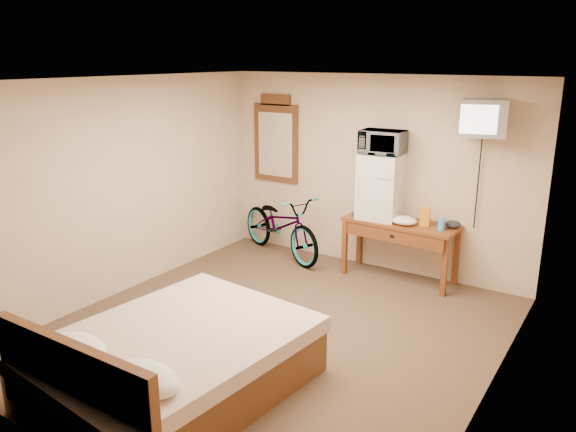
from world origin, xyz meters
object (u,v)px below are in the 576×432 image
Objects in this scene: bicycle at (281,225)px; bed at (169,363)px; mini_fridge at (381,186)px; wall_mirror at (276,140)px; microwave at (383,142)px; desk at (399,231)px; blue_cup at (441,224)px; crt_television at (484,118)px.

bed is (1.11, -3.32, -0.16)m from bicycle.
mini_fridge is 0.66× the size of wall_mirror.
wall_mirror is at bearing 169.12° from microwave.
desk is 0.56m from blue_cup.
bed is (-0.61, -3.37, -0.34)m from desk.
microwave is (-0.30, 0.06, 1.07)m from desk.
blue_cup is 0.06× the size of bed.
desk is 1.76× the size of mini_fridge.
crt_television reaches higher than blue_cup.
bicycle reaches higher than blue_cup.
bicycle is (-1.42, -0.11, -1.25)m from microwave.
mini_fridge is 0.47× the size of bicycle.
microwave is 1.90m from bicycle.
microwave is at bearing 168.83° from desk.
bicycle is (-1.42, -0.11, -0.70)m from mini_fridge.
desk is at bearing -178.51° from crt_television.
blue_cup is at bearing -9.88° from microwave.
mini_fridge is at bearing -127.43° from microwave.
mini_fridge is at bearing 168.87° from desk.
mini_fridge is at bearing 173.85° from blue_cup.
wall_mirror is 4.11m from bed.
crt_television reaches higher than bed.
desk is 0.83× the size of bicycle.
crt_television reaches higher than microwave.
desk is 3.44m from bed.
bed reaches higher than desk.
crt_television is 4.11m from bed.
bicycle is at bearing -178.34° from crt_television.
crt_television is (0.35, 0.05, 1.24)m from blue_cup.
blue_cup is 0.23× the size of crt_television.
bed is at bearing -139.76° from bicycle.
mini_fridge is at bearing -7.17° from wall_mirror.
wall_mirror is at bearing 175.03° from crt_television.
mini_fridge is 0.35× the size of bed.
desk is 9.80× the size of blue_cup.
bicycle is (-2.59, -0.08, -1.62)m from crt_television.
bed reaches higher than blue_cup.
blue_cup is at bearing -6.84° from wall_mirror.
microwave is 0.43× the size of wall_mirror.
bicycle reaches higher than desk.
desk is 1.68m from crt_television.
bicycle is at bearing -179.24° from microwave.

